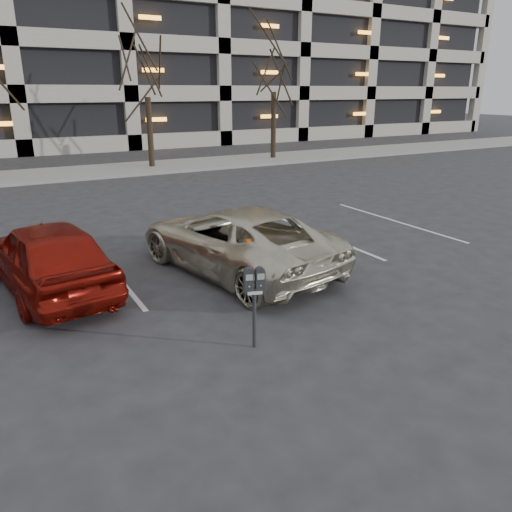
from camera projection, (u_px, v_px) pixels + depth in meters
The scene contains 9 objects.
ground at pixel (212, 291), 9.65m from camera, with size 140.00×140.00×0.00m, color #28282B.
sidewalk at pixel (68, 174), 22.89m from camera, with size 80.00×4.00×0.12m, color gray.
stall_lines at pixel (110, 268), 10.91m from camera, with size 16.90×5.20×0.00m.
parking_garage at pixel (171, 18), 40.31m from camera, with size 52.00×20.00×19.00m.
tree_c at pixel (145, 51), 23.04m from camera, with size 3.31×3.31×7.53m.
tree_d at pixel (274, 48), 26.16m from camera, with size 3.54×3.54×8.04m.
parking_meter at pixel (254, 288), 7.25m from camera, with size 0.34×0.21×1.25m.
suv_silver at pixel (236, 239), 10.57m from camera, with size 3.21×5.34×1.40m.
car_red at pixel (48, 256), 9.43m from camera, with size 1.68×4.18×1.42m, color maroon.
Camera 1 is at (-3.61, -8.23, 3.69)m, focal length 35.00 mm.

